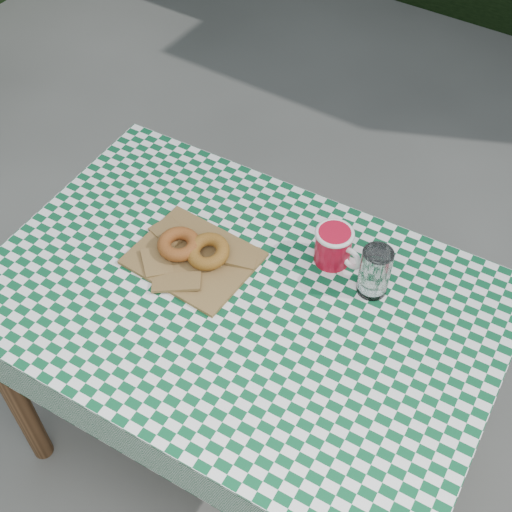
{
  "coord_description": "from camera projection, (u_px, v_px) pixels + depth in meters",
  "views": [
    {
      "loc": [
        0.39,
        -0.72,
        2.04
      ],
      "look_at": [
        -0.2,
        0.19,
        0.79
      ],
      "focal_mm": 48.33,
      "sensor_mm": 36.0,
      "label": 1
    }
  ],
  "objects": [
    {
      "name": "bagel_back",
      "position": [
        208.0,
        251.0,
        1.67
      ],
      "size": [
        0.13,
        0.13,
        0.03
      ],
      "primitive_type": "torus",
      "rotation": [
        0.0,
        0.0,
        -0.2
      ],
      "color": "#92601E",
      "rests_on": "paper_bag"
    },
    {
      "name": "drinking_glass",
      "position": [
        375.0,
        272.0,
        1.58
      ],
      "size": [
        0.09,
        0.09,
        0.13
      ],
      "primitive_type": "cylinder",
      "rotation": [
        0.0,
        0.0,
        0.29
      ],
      "color": "silver",
      "rests_on": "tablecloth"
    },
    {
      "name": "ground",
      "position": [
        277.0,
        493.0,
        2.08
      ],
      "size": [
        60.0,
        60.0,
        0.0
      ],
      "primitive_type": "plane",
      "color": "#4A4B46",
      "rests_on": "ground"
    },
    {
      "name": "tablecloth",
      "position": [
        239.0,
        299.0,
        1.62
      ],
      "size": [
        1.25,
        0.87,
        0.01
      ],
      "primitive_type": "cube",
      "rotation": [
        0.0,
        0.0,
        0.05
      ],
      "color": "#0B4B29",
      "rests_on": "table"
    },
    {
      "name": "bagel_front",
      "position": [
        179.0,
        244.0,
        1.68
      ],
      "size": [
        0.12,
        0.12,
        0.03
      ],
      "primitive_type": "torus",
      "rotation": [
        0.0,
        0.0,
        0.15
      ],
      "color": "brown",
      "rests_on": "paper_bag"
    },
    {
      "name": "coffee_mug",
      "position": [
        333.0,
        246.0,
        1.66
      ],
      "size": [
        0.21,
        0.21,
        0.1
      ],
      "primitive_type": null,
      "rotation": [
        0.0,
        0.0,
        -0.21
      ],
      "color": "#AD0B22",
      "rests_on": "tablecloth"
    },
    {
      "name": "table",
      "position": [
        242.0,
        382.0,
        1.9
      ],
      "size": [
        1.22,
        0.85,
        0.75
      ],
      "primitive_type": "cube",
      "rotation": [
        0.0,
        0.0,
        0.05
      ],
      "color": "#53321C",
      "rests_on": "ground"
    },
    {
      "name": "paper_bag",
      "position": [
        193.0,
        258.0,
        1.69
      ],
      "size": [
        0.3,
        0.24,
        0.02
      ],
      "primitive_type": "cube",
      "rotation": [
        0.0,
        0.0,
        -0.03
      ],
      "color": "olive",
      "rests_on": "tablecloth"
    }
  ]
}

